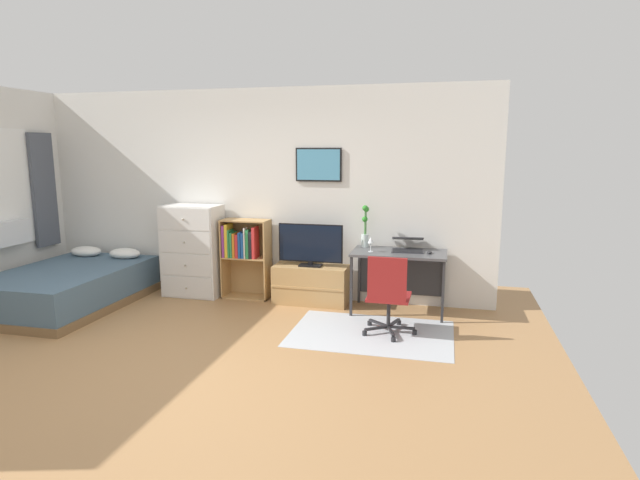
% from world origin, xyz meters
% --- Properties ---
extents(ground_plane, '(7.20, 7.20, 0.00)m').
position_xyz_m(ground_plane, '(0.00, 0.00, 0.00)').
color(ground_plane, '#A87A4C').
extents(wall_back_with_posters, '(6.12, 0.09, 2.70)m').
position_xyz_m(wall_back_with_posters, '(0.01, 2.43, 1.35)').
color(wall_back_with_posters, silver).
rests_on(wall_back_with_posters, ground_plane).
extents(area_rug, '(1.70, 1.20, 0.01)m').
position_xyz_m(area_rug, '(1.70, 1.25, 0.00)').
color(area_rug, '#B2B7BC').
rests_on(area_rug, ground_plane).
extents(bed, '(1.40, 2.06, 0.60)m').
position_xyz_m(bed, '(-2.11, 1.35, 0.24)').
color(bed, brown).
rests_on(bed, ground_plane).
extents(dresser, '(0.76, 0.46, 1.21)m').
position_xyz_m(dresser, '(-0.82, 2.15, 0.60)').
color(dresser, silver).
rests_on(dresser, ground_plane).
extents(bookshelf, '(0.61, 0.30, 1.04)m').
position_xyz_m(bookshelf, '(-0.12, 2.21, 0.63)').
color(bookshelf, tan).
rests_on(bookshelf, ground_plane).
extents(tv_stand, '(0.93, 0.41, 0.48)m').
position_xyz_m(tv_stand, '(0.80, 2.17, 0.24)').
color(tv_stand, tan).
rests_on(tv_stand, ground_plane).
extents(television, '(0.82, 0.16, 0.53)m').
position_xyz_m(television, '(0.80, 2.15, 0.75)').
color(television, black).
rests_on(television, tv_stand).
extents(desk, '(1.10, 0.62, 0.74)m').
position_xyz_m(desk, '(1.90, 2.14, 0.61)').
color(desk, '#4C4C4F').
rests_on(desk, ground_plane).
extents(office_chair, '(0.56, 0.58, 0.86)m').
position_xyz_m(office_chair, '(1.87, 1.24, 0.46)').
color(office_chair, '#232326').
rests_on(office_chair, ground_plane).
extents(laptop, '(0.40, 0.43, 0.16)m').
position_xyz_m(laptop, '(1.99, 2.18, 0.80)').
color(laptop, '#333338').
rests_on(laptop, desk).
extents(computer_mouse, '(0.06, 0.10, 0.03)m').
position_xyz_m(computer_mouse, '(2.25, 2.03, 0.76)').
color(computer_mouse, '#262628').
rests_on(computer_mouse, desk).
extents(bamboo_vase, '(0.09, 0.09, 0.52)m').
position_xyz_m(bamboo_vase, '(1.46, 2.26, 0.98)').
color(bamboo_vase, silver).
rests_on(bamboo_vase, desk).
extents(wine_glass, '(0.07, 0.07, 0.18)m').
position_xyz_m(wine_glass, '(1.58, 1.98, 0.87)').
color(wine_glass, silver).
rests_on(wine_glass, desk).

